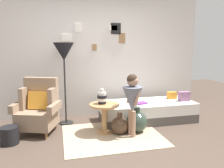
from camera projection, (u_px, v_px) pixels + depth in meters
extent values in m
plane|color=#4C3D33|center=(118.00, 153.00, 3.23)|extent=(12.00, 12.00, 0.00)
cube|color=silver|center=(94.00, 57.00, 4.88)|extent=(4.80, 0.10, 2.60)
cube|color=white|center=(113.00, 28.00, 4.82)|extent=(0.19, 0.02, 0.11)
cube|color=#B0B0AE|center=(113.00, 28.00, 4.81)|extent=(0.15, 0.01, 0.08)
cube|color=white|center=(78.00, 28.00, 4.64)|extent=(0.14, 0.02, 0.16)
cube|color=slate|center=(78.00, 28.00, 4.64)|extent=(0.11, 0.01, 0.13)
cube|color=olive|center=(122.00, 38.00, 4.90)|extent=(0.14, 0.02, 0.22)
cube|color=silver|center=(122.00, 38.00, 4.90)|extent=(0.11, 0.01, 0.17)
cube|color=olive|center=(94.00, 47.00, 4.79)|extent=(0.09, 0.02, 0.14)
cube|color=silver|center=(94.00, 47.00, 4.79)|extent=(0.07, 0.01, 0.11)
cube|color=black|center=(116.00, 29.00, 4.83)|extent=(0.22, 0.02, 0.24)
cube|color=gray|center=(116.00, 29.00, 4.83)|extent=(0.17, 0.01, 0.18)
cube|color=white|center=(67.00, 37.00, 4.62)|extent=(0.21, 0.02, 0.14)
cube|color=silver|center=(67.00, 37.00, 4.62)|extent=(0.17, 0.01, 0.11)
cube|color=tan|center=(112.00, 135.00, 3.85)|extent=(1.66, 1.36, 0.01)
cylinder|color=olive|center=(19.00, 134.00, 3.75)|extent=(0.04, 0.04, 0.12)
cylinder|color=olive|center=(46.00, 136.00, 3.70)|extent=(0.04, 0.04, 0.12)
cylinder|color=olive|center=(31.00, 125.00, 4.19)|extent=(0.04, 0.04, 0.12)
cylinder|color=olive|center=(56.00, 126.00, 4.14)|extent=(0.04, 0.04, 0.12)
cube|color=#8C725B|center=(37.00, 119.00, 3.91)|extent=(0.75, 0.73, 0.30)
cube|color=#8C725B|center=(42.00, 92.00, 4.06)|extent=(0.61, 0.33, 0.55)
cube|color=#8C725B|center=(25.00, 98.00, 3.97)|extent=(0.18, 0.32, 0.39)
cube|color=#8C725B|center=(53.00, 99.00, 3.92)|extent=(0.18, 0.32, 0.39)
cube|color=#8C725B|center=(18.00, 106.00, 3.89)|extent=(0.25, 0.50, 0.14)
cube|color=#8C725B|center=(55.00, 107.00, 3.82)|extent=(0.25, 0.50, 0.14)
cube|color=orange|center=(39.00, 100.00, 3.95)|extent=(0.39, 0.28, 0.33)
cube|color=#4C4742|center=(147.00, 116.00, 4.62)|extent=(1.90, 0.80, 0.18)
cube|color=silver|center=(147.00, 107.00, 4.58)|extent=(1.90, 0.80, 0.22)
cube|color=gray|center=(184.00, 96.00, 4.63)|extent=(0.22, 0.12, 0.20)
cube|color=orange|center=(172.00, 95.00, 4.82)|extent=(0.20, 0.14, 0.15)
cylinder|color=tan|center=(105.00, 132.00, 3.97)|extent=(0.29, 0.29, 0.02)
cylinder|color=tan|center=(105.00, 119.00, 3.93)|extent=(0.10, 0.10, 0.48)
cylinder|color=tan|center=(104.00, 105.00, 3.89)|extent=(0.53, 0.53, 0.03)
cylinder|color=black|center=(102.00, 102.00, 3.90)|extent=(0.14, 0.14, 0.05)
cylinder|color=silver|center=(102.00, 99.00, 3.89)|extent=(0.17, 0.17, 0.05)
cylinder|color=black|center=(102.00, 97.00, 3.88)|extent=(0.17, 0.17, 0.05)
cylinder|color=silver|center=(102.00, 94.00, 3.87)|extent=(0.14, 0.14, 0.05)
cylinder|color=silver|center=(102.00, 91.00, 3.86)|extent=(0.07, 0.07, 0.06)
cylinder|color=black|center=(66.00, 123.00, 4.47)|extent=(0.28, 0.28, 0.02)
cylinder|color=black|center=(65.00, 86.00, 4.34)|extent=(0.03, 0.03, 1.49)
cone|color=black|center=(64.00, 52.00, 4.23)|extent=(0.39, 0.39, 0.34)
cylinder|color=#A37A60|center=(133.00, 124.00, 3.74)|extent=(0.07, 0.07, 0.46)
cylinder|color=#A37A60|center=(130.00, 123.00, 3.83)|extent=(0.07, 0.07, 0.46)
cone|color=slate|center=(132.00, 100.00, 3.71)|extent=(0.34, 0.34, 0.44)
cylinder|color=slate|center=(132.00, 91.00, 3.69)|extent=(0.17, 0.17, 0.17)
cylinder|color=#A37A60|center=(137.00, 97.00, 3.60)|extent=(0.13, 0.08, 0.29)
cylinder|color=#A37A60|center=(130.00, 95.00, 3.82)|extent=(0.13, 0.08, 0.29)
sphere|color=#A37A60|center=(133.00, 81.00, 3.66)|extent=(0.19, 0.19, 0.19)
sphere|color=#38281E|center=(132.00, 79.00, 3.65)|extent=(0.18, 0.18, 0.18)
cube|color=#783586|center=(141.00, 103.00, 4.41)|extent=(0.26, 0.22, 0.03)
sphere|color=#473323|center=(120.00, 126.00, 3.90)|extent=(0.31, 0.31, 0.31)
cylinder|color=#473323|center=(120.00, 115.00, 3.87)|extent=(0.09, 0.09, 0.09)
sphere|color=#2D3D33|center=(137.00, 122.00, 3.99)|extent=(0.38, 0.38, 0.38)
cylinder|color=#2D3D33|center=(137.00, 110.00, 3.95)|extent=(0.11, 0.11, 0.09)
cylinder|color=black|center=(9.00, 135.00, 3.50)|extent=(0.28, 0.28, 0.28)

